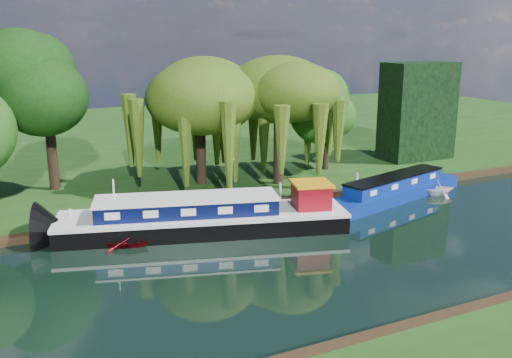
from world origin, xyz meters
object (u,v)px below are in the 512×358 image
narrowboat (394,190)px  white_cruiser (439,195)px  red_dinghy (130,245)px  dutch_barge (206,217)px

narrowboat → white_cruiser: bearing=-23.0°
white_cruiser → red_dinghy: bearing=102.8°
narrowboat → red_dinghy: (-17.77, -0.55, -0.64)m
red_dinghy → white_cruiser: bearing=-70.3°
dutch_barge → narrowboat: dutch_barge is taller
narrowboat → white_cruiser: 3.56m
red_dinghy → white_cruiser: 21.25m
white_cruiser → dutch_barge: bearing=102.3°
dutch_barge → red_dinghy: bearing=-161.6°
dutch_barge → red_dinghy: dutch_barge is taller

